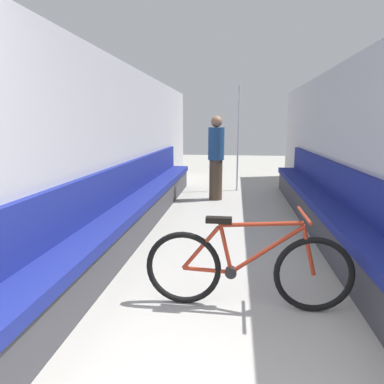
% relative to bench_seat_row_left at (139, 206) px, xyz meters
% --- Properties ---
extents(wall_left, '(0.10, 10.49, 2.23)m').
position_rel_bench_seat_row_left_xyz_m(wall_left, '(-0.23, -0.04, 0.80)').
color(wall_left, '#B2B2B7').
rests_on(wall_left, ground).
extents(wall_right, '(0.10, 10.49, 2.23)m').
position_rel_bench_seat_row_left_xyz_m(wall_right, '(2.72, -0.04, 0.80)').
color(wall_right, '#B2B2B7').
rests_on(wall_right, ground).
extents(bench_seat_row_left, '(0.40, 6.59, 0.92)m').
position_rel_bench_seat_row_left_xyz_m(bench_seat_row_left, '(0.00, 0.00, 0.00)').
color(bench_seat_row_left, '#3D3D42').
rests_on(bench_seat_row_left, ground).
extents(bench_seat_row_right, '(0.40, 6.59, 0.92)m').
position_rel_bench_seat_row_left_xyz_m(bench_seat_row_right, '(2.49, 0.00, 0.00)').
color(bench_seat_row_right, '#3D3D42').
rests_on(bench_seat_row_right, ground).
extents(bicycle, '(1.61, 0.46, 0.78)m').
position_rel_bench_seat_row_left_xyz_m(bicycle, '(1.42, -1.93, 0.01)').
color(bicycle, black).
rests_on(bicycle, ground).
extents(grab_pole_near, '(0.08, 0.08, 2.21)m').
position_rel_bench_seat_row_left_xyz_m(grab_pole_near, '(1.35, 2.93, 0.76)').
color(grab_pole_near, gray).
rests_on(grab_pole_near, ground).
extents(passenger_standing, '(0.30, 0.30, 1.57)m').
position_rel_bench_seat_row_left_xyz_m(passenger_standing, '(0.95, 1.96, 0.50)').
color(passenger_standing, '#473828').
rests_on(passenger_standing, ground).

